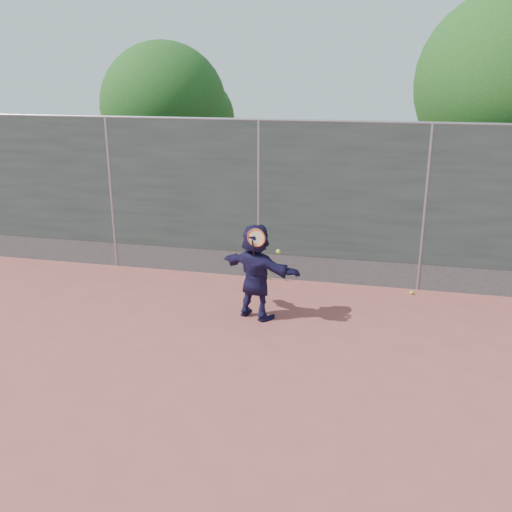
# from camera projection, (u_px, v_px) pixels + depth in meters

# --- Properties ---
(ground) EXTENTS (80.00, 80.00, 0.00)m
(ground) POSITION_uv_depth(u_px,v_px,m) (203.00, 362.00, 7.90)
(ground) COLOR #9E4C42
(ground) RESTS_ON ground
(player) EXTENTS (1.52, 0.99, 1.57)m
(player) POSITION_uv_depth(u_px,v_px,m) (256.00, 272.00, 9.10)
(player) COLOR #1B153C
(player) RESTS_ON ground
(ball_ground) EXTENTS (0.07, 0.07, 0.07)m
(ball_ground) POSITION_uv_depth(u_px,v_px,m) (412.00, 292.00, 10.26)
(ball_ground) COLOR #BDDD31
(ball_ground) RESTS_ON ground
(fence) EXTENTS (20.00, 0.06, 3.03)m
(fence) POSITION_uv_depth(u_px,v_px,m) (259.00, 197.00, 10.65)
(fence) COLOR #38423D
(fence) RESTS_ON ground
(swing_action) EXTENTS (0.52, 0.13, 0.51)m
(swing_action) POSITION_uv_depth(u_px,v_px,m) (258.00, 240.00, 8.72)
(swing_action) COLOR #DD4A14
(swing_action) RESTS_ON ground
(tree_left) EXTENTS (3.15, 3.00, 4.53)m
(tree_left) POSITION_uv_depth(u_px,v_px,m) (171.00, 110.00, 13.66)
(tree_left) COLOR #382314
(tree_left) RESTS_ON ground
(weed_clump) EXTENTS (0.68, 0.07, 0.30)m
(weed_clump) POSITION_uv_depth(u_px,v_px,m) (272.00, 273.00, 10.93)
(weed_clump) COLOR #387226
(weed_clump) RESTS_ON ground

